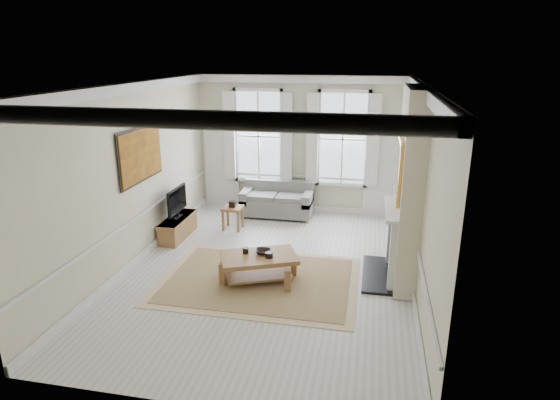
% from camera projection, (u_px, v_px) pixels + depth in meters
% --- Properties ---
extents(floor, '(7.20, 7.20, 0.00)m').
position_uv_depth(floor, '(269.00, 271.00, 8.77)').
color(floor, '#B7B5AD').
rests_on(floor, ground).
extents(ceiling, '(7.20, 7.20, 0.00)m').
position_uv_depth(ceiling, '(268.00, 85.00, 7.74)').
color(ceiling, white).
rests_on(ceiling, back_wall).
extents(back_wall, '(5.20, 0.00, 5.20)m').
position_uv_depth(back_wall, '(300.00, 145.00, 11.62)').
color(back_wall, beige).
rests_on(back_wall, floor).
extents(left_wall, '(0.00, 7.20, 7.20)m').
position_uv_depth(left_wall, '(133.00, 176.00, 8.74)').
color(left_wall, beige).
rests_on(left_wall, floor).
extents(right_wall, '(0.00, 7.20, 7.20)m').
position_uv_depth(right_wall, '(421.00, 192.00, 7.76)').
color(right_wall, beige).
rests_on(right_wall, floor).
extents(window_left, '(1.26, 0.20, 2.20)m').
position_uv_depth(window_left, '(259.00, 136.00, 11.71)').
color(window_left, '#B2BCC6').
rests_on(window_left, back_wall).
extents(window_right, '(1.26, 0.20, 2.20)m').
position_uv_depth(window_right, '(343.00, 139.00, 11.31)').
color(window_right, '#B2BCC6').
rests_on(window_right, back_wall).
extents(door_left, '(0.90, 0.08, 2.30)m').
position_uv_depth(door_left, '(222.00, 164.00, 12.13)').
color(door_left, silver).
rests_on(door_left, floor).
extents(door_right, '(0.90, 0.08, 2.30)m').
position_uv_depth(door_right, '(383.00, 171.00, 11.36)').
color(door_right, silver).
rests_on(door_right, floor).
extents(painting, '(0.05, 1.66, 1.06)m').
position_uv_depth(painting, '(141.00, 154.00, 8.91)').
color(painting, '#B57C1F').
rests_on(painting, left_wall).
extents(chimney_breast, '(0.35, 1.70, 3.38)m').
position_uv_depth(chimney_breast, '(409.00, 188.00, 7.98)').
color(chimney_breast, beige).
rests_on(chimney_breast, floor).
extents(hearth, '(0.55, 1.50, 0.05)m').
position_uv_depth(hearth, '(378.00, 274.00, 8.57)').
color(hearth, black).
rests_on(hearth, floor).
extents(fireplace, '(0.21, 1.45, 1.33)m').
position_uv_depth(fireplace, '(392.00, 239.00, 8.32)').
color(fireplace, silver).
rests_on(fireplace, floor).
extents(mirror, '(0.06, 1.26, 1.06)m').
position_uv_depth(mirror, '(398.00, 167.00, 7.92)').
color(mirror, gold).
rests_on(mirror, chimney_breast).
extents(sofa, '(1.74, 0.85, 0.84)m').
position_uv_depth(sofa, '(278.00, 202.00, 11.66)').
color(sofa, slate).
rests_on(sofa, floor).
extents(side_table, '(0.44, 0.44, 0.53)m').
position_uv_depth(side_table, '(233.00, 211.00, 10.71)').
color(side_table, brown).
rests_on(side_table, floor).
extents(rug, '(3.50, 2.60, 0.02)m').
position_uv_depth(rug, '(259.00, 280.00, 8.38)').
color(rug, '#906D4A').
rests_on(rug, floor).
extents(coffee_table, '(1.52, 1.23, 0.50)m').
position_uv_depth(coffee_table, '(259.00, 260.00, 8.25)').
color(coffee_table, brown).
rests_on(coffee_table, rug).
extents(ceramic_pot_a, '(0.11, 0.11, 0.11)m').
position_uv_depth(ceramic_pot_a, '(246.00, 250.00, 8.31)').
color(ceramic_pot_a, black).
rests_on(ceramic_pot_a, coffee_table).
extents(ceramic_pot_b, '(0.13, 0.13, 0.10)m').
position_uv_depth(ceramic_pot_b, '(269.00, 255.00, 8.13)').
color(ceramic_pot_b, black).
rests_on(ceramic_pot_b, coffee_table).
extents(bowl, '(0.29, 0.29, 0.07)m').
position_uv_depth(bowl, '(263.00, 252.00, 8.30)').
color(bowl, black).
rests_on(bowl, coffee_table).
extents(tv_stand, '(0.41, 1.26, 0.45)m').
position_uv_depth(tv_stand, '(178.00, 227.00, 10.31)').
color(tv_stand, brown).
rests_on(tv_stand, floor).
extents(tv, '(0.08, 0.90, 0.68)m').
position_uv_depth(tv, '(177.00, 201.00, 10.11)').
color(tv, black).
rests_on(tv, tv_stand).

